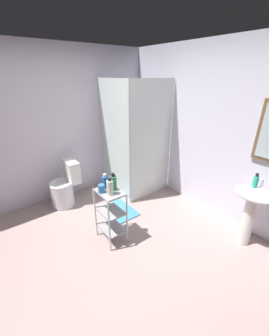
% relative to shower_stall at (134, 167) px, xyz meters
% --- Properties ---
extents(ground_plane, '(4.20, 4.20, 0.02)m').
position_rel_shower_stall_xyz_m(ground_plane, '(1.19, -1.23, -0.47)').
color(ground_plane, '#A68B86').
extents(wall_back, '(4.20, 0.14, 2.50)m').
position_rel_shower_stall_xyz_m(wall_back, '(1.21, 0.62, 0.79)').
color(wall_back, silver).
rests_on(wall_back, ground_plane).
extents(wall_left, '(0.10, 4.20, 2.50)m').
position_rel_shower_stall_xyz_m(wall_left, '(-0.66, -1.23, 0.79)').
color(wall_left, silver).
rests_on(wall_left, ground_plane).
extents(shower_stall, '(0.92, 0.92, 2.00)m').
position_rel_shower_stall_xyz_m(shower_stall, '(0.00, 0.00, 0.00)').
color(shower_stall, white).
rests_on(shower_stall, ground_plane).
extents(pedestal_sink, '(0.46, 0.37, 0.81)m').
position_rel_shower_stall_xyz_m(pedestal_sink, '(2.02, 0.29, 0.12)').
color(pedestal_sink, white).
rests_on(pedestal_sink, ground_plane).
extents(sink_faucet, '(0.03, 0.03, 0.10)m').
position_rel_shower_stall_xyz_m(sink_faucet, '(2.02, 0.41, 0.40)').
color(sink_faucet, silver).
rests_on(sink_faucet, pedestal_sink).
extents(toilet, '(0.37, 0.49, 0.76)m').
position_rel_shower_stall_xyz_m(toilet, '(-0.29, -1.24, -0.15)').
color(toilet, white).
rests_on(toilet, ground_plane).
extents(storage_cart, '(0.38, 0.28, 0.74)m').
position_rel_shower_stall_xyz_m(storage_cart, '(0.90, -1.06, -0.03)').
color(storage_cart, silver).
rests_on(storage_cart, ground_plane).
extents(hand_soap_bottle, '(0.06, 0.06, 0.18)m').
position_rel_shower_stall_xyz_m(hand_soap_bottle, '(1.97, 0.33, 0.42)').
color(hand_soap_bottle, '#2DBC99').
rests_on(hand_soap_bottle, pedestal_sink).
extents(lotion_bottle_white, '(0.08, 0.08, 0.23)m').
position_rel_shower_stall_xyz_m(lotion_bottle_white, '(0.96, -1.09, 0.38)').
color(lotion_bottle_white, white).
rests_on(lotion_bottle_white, storage_cart).
extents(shampoo_bottle_blue, '(0.07, 0.07, 0.20)m').
position_rel_shower_stall_xyz_m(shampoo_bottle_blue, '(0.79, -1.05, 0.36)').
color(shampoo_bottle_blue, '#275BAF').
rests_on(shampoo_bottle_blue, storage_cart).
extents(body_wash_bottle_green, '(0.08, 0.08, 0.23)m').
position_rel_shower_stall_xyz_m(body_wash_bottle_green, '(0.89, -0.99, 0.38)').
color(body_wash_bottle_green, '#308C60').
rests_on(body_wash_bottle_green, storage_cart).
extents(rinse_cup, '(0.08, 0.08, 0.10)m').
position_rel_shower_stall_xyz_m(rinse_cup, '(0.86, -1.14, 0.33)').
color(rinse_cup, '#3870B2').
rests_on(rinse_cup, storage_cart).
extents(bath_mat, '(0.60, 0.40, 0.02)m').
position_rel_shower_stall_xyz_m(bath_mat, '(0.44, -0.63, -0.45)').
color(bath_mat, teal).
rests_on(bath_mat, ground_plane).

